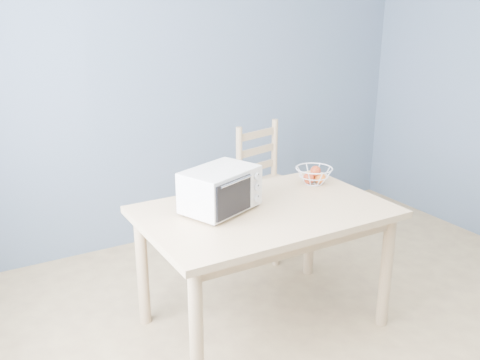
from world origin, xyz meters
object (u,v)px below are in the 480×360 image
dining_table (265,225)px  toaster_oven (218,190)px  fruit_basket (314,175)px  dining_chair (271,189)px

dining_table → toaster_oven: size_ratio=2.85×
toaster_oven → fruit_basket: size_ratio=1.76×
dining_table → toaster_oven: 0.35m
fruit_basket → dining_chair: (0.12, 0.67, -0.33)m
dining_table → fruit_basket: size_ratio=5.01×
fruit_basket → dining_table: bearing=-157.4°
toaster_oven → dining_chair: 1.24m
toaster_oven → dining_chair: size_ratio=0.50×
fruit_basket → toaster_oven: bearing=-171.2°
dining_table → dining_chair: 1.09m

